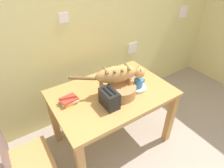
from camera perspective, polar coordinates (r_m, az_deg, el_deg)
The scene contains 10 objects.
wall_rear at distance 2.24m, azimuth -11.23°, elevation 16.96°, with size 5.34×0.11×2.50m.
dining_table at distance 1.99m, azimuth -0.00°, elevation -4.55°, with size 1.23×0.84×0.75m.
cat at distance 1.80m, azimuth 1.94°, elevation 2.81°, with size 0.73×0.27×0.31m.
saucer_bowl at distance 1.99m, azimuth 7.89°, elevation -1.13°, with size 0.19×0.19×0.03m, color #B0BCAB.
coffee_mug at distance 1.95m, azimuth 8.10°, elevation 0.31°, with size 0.14×0.09×0.09m.
magazine at distance 2.23m, azimuth 4.89°, elevation 3.22°, with size 0.29×0.19×0.01m, color #A04895.
book_stack at distance 1.83m, azimuth -12.95°, elevation -4.88°, with size 0.18×0.13×0.06m.
wicker_basket at distance 1.86m, azimuth 2.87°, elevation -2.04°, with size 0.29×0.29×0.11m.
toaster at distance 1.72m, azimuth -0.84°, elevation -4.46°, with size 0.12×0.20×0.18m.
wooden_chair_near at distance 1.90m, azimuth -26.09°, elevation -21.19°, with size 0.42×0.42×0.92m.
Camera 1 is at (-0.80, -0.09, 1.93)m, focal length 29.87 mm.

